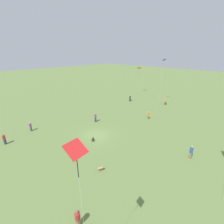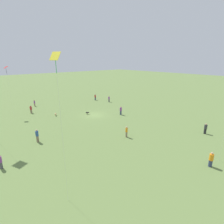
% 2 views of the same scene
% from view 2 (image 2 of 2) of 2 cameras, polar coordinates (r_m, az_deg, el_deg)
% --- Properties ---
extents(ground_plane, '(240.00, 240.00, 0.00)m').
position_cam_2_polar(ground_plane, '(37.28, -5.66, -0.97)').
color(ground_plane, olive).
extents(person_0, '(0.49, 0.49, 1.68)m').
position_cam_2_polar(person_0, '(48.16, -0.99, 4.25)').
color(person_0, '#4C4C51').
rests_on(person_0, ground_plane).
extents(person_1, '(0.46, 0.46, 1.62)m').
position_cam_2_polar(person_1, '(47.77, -23.99, 2.66)').
color(person_1, '#847056').
rests_on(person_1, ground_plane).
extents(person_2, '(0.49, 0.49, 1.73)m').
position_cam_2_polar(person_2, '(31.40, 28.20, -4.82)').
color(person_2, '#232328').
rests_on(person_2, ground_plane).
extents(person_3, '(0.48, 0.48, 1.72)m').
position_cam_2_polar(person_3, '(26.63, 4.76, -6.43)').
color(person_3, '#847056').
rests_on(person_3, ground_plane).
extents(person_4, '(0.39, 0.39, 1.66)m').
position_cam_2_polar(person_4, '(22.89, -32.67, -13.53)').
color(person_4, '#4C4C51').
rests_on(person_4, ground_plane).
extents(person_5, '(0.59, 0.59, 1.83)m').
position_cam_2_polar(person_5, '(36.99, 2.88, 0.42)').
color(person_5, '#333D5B').
rests_on(person_5, ground_plane).
extents(person_6, '(0.62, 0.62, 1.70)m').
position_cam_2_polar(person_6, '(42.09, -24.94, 0.77)').
color(person_6, '#847056').
rests_on(person_6, ground_plane).
extents(person_7, '(0.51, 0.51, 1.92)m').
position_cam_2_polar(person_7, '(27.17, -23.24, -7.16)').
color(person_7, '#847056').
rests_on(person_7, ground_plane).
extents(person_8, '(0.62, 0.62, 1.76)m').
position_cam_2_polar(person_8, '(22.58, 29.62, -13.35)').
color(person_8, '#333D5B').
rests_on(person_8, ground_plane).
extents(person_9, '(0.47, 0.47, 1.70)m').
position_cam_2_polar(person_9, '(50.60, -5.50, 4.80)').
color(person_9, '#333D5B').
rests_on(person_9, ground_plane).
extents(kite_1, '(0.80, 0.69, 11.88)m').
position_cam_2_polar(kite_1, '(12.51, -17.77, 13.58)').
color(kite_1, yellow).
rests_on(kite_1, ground_plane).
extents(kite_3, '(0.83, 0.73, 10.05)m').
position_cam_2_polar(kite_3, '(41.41, -31.28, 11.70)').
color(kite_3, red).
rests_on(kite_3, ground_plane).
extents(dog_0, '(0.75, 0.55, 0.54)m').
position_cam_2_polar(dog_0, '(38.31, -17.97, -0.66)').
color(dog_0, tan).
rests_on(dog_0, ground_plane).
extents(dog_1, '(0.67, 0.58, 0.56)m').
position_cam_2_polar(dog_1, '(37.81, -8.00, -0.19)').
color(dog_1, black).
rests_on(dog_1, ground_plane).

